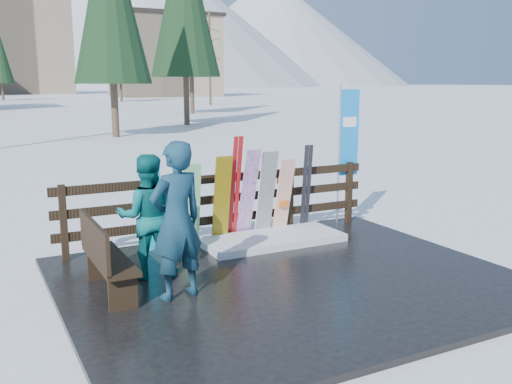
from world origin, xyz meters
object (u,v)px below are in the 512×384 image
snowboard_1 (191,206)px  rental_flag (347,138)px  snowboard_0 (150,206)px  person_back (147,216)px  snowboard_5 (284,197)px  snowboard_3 (248,194)px  snowboard_4 (266,194)px  snowboard_2 (222,200)px  bench (104,255)px  person_front (177,221)px

snowboard_1 → rental_flag: rental_flag is taller
snowboard_0 → person_back: person_back is taller
snowboard_5 → person_back: bearing=-159.3°
snowboard_5 → rental_flag: 1.79m
snowboard_3 → snowboard_4: (0.35, 0.00, -0.03)m
snowboard_0 → snowboard_2: 1.21m
rental_flag → bench: bearing=-160.6°
snowboard_3 → rental_flag: rental_flag is taller
snowboard_2 → rental_flag: 2.83m
snowboard_1 → snowboard_4: (1.37, 0.00, 0.06)m
snowboard_4 → rental_flag: (1.85, 0.27, 0.86)m
rental_flag → snowboard_3: bearing=-173.0°
snowboard_1 → snowboard_4: size_ratio=0.91×
snowboard_5 → snowboard_3: bearing=180.0°
snowboard_3 → person_back: 2.30m
rental_flag → snowboard_2: bearing=-174.2°
person_front → person_back: size_ratio=1.15×
rental_flag → person_front: bearing=-151.7°
snowboard_2 → snowboard_1: bearing=180.0°
snowboard_2 → person_front: size_ratio=0.76×
snowboard_2 → snowboard_4: size_ratio=0.97×
person_front → snowboard_0: bearing=-110.2°
bench → snowboard_4: bearing=25.4°
snowboard_3 → person_front: person_front is taller
snowboard_5 → snowboard_0: bearing=-180.0°
snowboard_2 → rental_flag: (2.68, 0.27, 0.87)m
snowboard_4 → rental_flag: bearing=8.3°
snowboard_2 → snowboard_3: (0.48, -0.00, 0.05)m
snowboard_2 → person_front: 2.46m
snowboard_2 → snowboard_5: bearing=-0.0°
snowboard_1 → snowboard_3: bearing=-0.0°
snowboard_4 → person_back: (-2.39, -1.04, 0.10)m
snowboard_1 → person_front: size_ratio=0.71×
snowboard_1 → snowboard_3: size_ratio=0.85×
snowboard_3 → snowboard_5: (0.69, 0.00, -0.10)m
snowboard_0 → snowboard_3: (1.69, 0.00, 0.03)m
person_back → rental_flag: bearing=-148.7°
snowboard_0 → snowboard_3: bearing=0.0°
snowboard_4 → snowboard_5: (0.34, -0.00, -0.07)m
snowboard_2 → person_back: 1.88m
snowboard_3 → person_back: person_back is taller
snowboard_2 → rental_flag: rental_flag is taller
snowboard_5 → rental_flag: bearing=10.2°
snowboard_0 → rental_flag: bearing=4.0°
snowboard_2 → snowboard_3: size_ratio=0.92×
bench → snowboard_3: size_ratio=0.93×
bench → snowboard_3: (2.74, 1.47, 0.27)m
rental_flag → snowboard_0: bearing=-176.0°
snowboard_5 → bench: bearing=-156.9°
snowboard_1 → snowboard_2: snowboard_2 is taller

